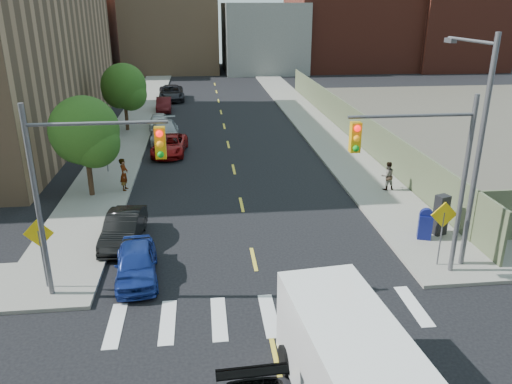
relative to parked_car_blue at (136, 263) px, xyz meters
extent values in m
cube|color=gray|center=(-3.15, 34.50, -0.58)|extent=(3.50, 73.00, 0.15)
cube|color=gray|center=(12.35, 34.50, -0.58)|extent=(3.50, 73.00, 0.15)
cube|color=#626949|center=(14.20, 21.00, 0.59)|extent=(0.12, 44.00, 2.50)
cube|color=#592319|center=(-17.40, 63.00, 5.34)|extent=(14.00, 18.00, 12.00)
cube|color=#8C6B4C|center=(-1.40, 65.00, 6.84)|extent=(14.00, 16.00, 15.00)
cube|color=gray|center=(12.60, 63.00, 4.34)|extent=(12.00, 16.00, 10.00)
cube|color=#592319|center=(26.60, 65.00, 7.34)|extent=(18.00, 18.00, 16.00)
cube|color=#592319|center=(42.60, 63.00, 8.34)|extent=(14.00, 16.00, 18.00)
cylinder|color=#59595E|center=(-2.90, -1.00, 2.84)|extent=(0.18, 0.18, 7.00)
cylinder|color=#59595E|center=(-0.65, -1.00, 5.64)|extent=(4.50, 0.12, 0.12)
cube|color=#E5A50C|center=(1.30, -1.00, 4.94)|extent=(0.35, 0.30, 1.05)
cylinder|color=#59595E|center=(12.10, -1.00, 2.84)|extent=(0.18, 0.18, 7.00)
cylinder|color=#59595E|center=(9.85, -1.00, 5.64)|extent=(4.50, 0.12, 0.12)
cube|color=#E5A50C|center=(7.90, -1.00, 4.94)|extent=(0.35, 0.30, 1.05)
cylinder|color=#59595E|center=(12.80, -0.50, 3.84)|extent=(0.20, 0.20, 9.00)
cylinder|color=#59595E|center=(12.80, 1.20, 7.94)|extent=(0.12, 3.50, 0.12)
cube|color=#59595E|center=(12.80, 2.80, 7.84)|extent=(0.25, 0.60, 0.18)
cylinder|color=#59595E|center=(-3.20, -0.50, 0.54)|extent=(0.06, 0.06, 2.40)
cube|color=yellow|center=(-3.20, -0.50, 1.64)|extent=(1.06, 0.04, 1.06)
cylinder|color=#59595E|center=(11.80, -0.50, 0.54)|extent=(0.06, 0.06, 2.40)
cube|color=yellow|center=(11.80, -0.50, 1.64)|extent=(1.06, 0.04, 1.06)
cylinder|color=#59595E|center=(-3.20, 13.00, 0.54)|extent=(0.06, 0.06, 2.40)
cube|color=yellow|center=(-3.20, 13.00, 1.64)|extent=(1.06, 0.04, 1.06)
cylinder|color=#332114|center=(-3.40, 9.00, 0.66)|extent=(0.28, 0.28, 2.64)
sphere|color=#254D16|center=(-3.40, 9.00, 3.06)|extent=(3.60, 3.60, 3.60)
sphere|color=#254D16|center=(-2.90, 8.70, 2.46)|extent=(2.64, 2.64, 2.64)
sphere|color=#254D16|center=(-3.80, 9.40, 2.64)|extent=(2.88, 2.88, 2.88)
cylinder|color=#332114|center=(-3.40, 24.00, 0.66)|extent=(0.28, 0.28, 2.64)
sphere|color=#254D16|center=(-3.40, 24.00, 3.06)|extent=(3.60, 3.60, 3.60)
sphere|color=#254D16|center=(-2.90, 23.70, 2.46)|extent=(2.64, 2.64, 2.64)
sphere|color=#254D16|center=(-3.80, 24.40, 2.64)|extent=(2.88, 2.88, 2.88)
imported|color=navy|center=(0.00, 0.00, 0.00)|extent=(1.92, 3.99, 1.32)
imported|color=black|center=(-0.90, 3.18, 0.02)|extent=(1.71, 4.18, 1.35)
imported|color=maroon|center=(0.40, 16.94, 0.00)|extent=(2.55, 4.89, 1.31)
imported|color=#A3A7AB|center=(-0.15, 20.57, 0.09)|extent=(2.41, 5.29, 1.50)
imported|color=white|center=(-0.90, 24.71, -0.02)|extent=(1.68, 3.81, 1.28)
imported|color=#3D0C0E|center=(-0.90, 31.98, 0.01)|extent=(1.54, 4.10, 1.34)
imported|color=black|center=(-0.46, 38.04, 0.13)|extent=(2.98, 5.85, 1.58)
cube|color=white|center=(6.10, -7.60, 0.77)|extent=(2.85, 6.12, 2.51)
cube|color=black|center=(5.88, -5.33, 1.11)|extent=(2.23, 1.57, 1.03)
cylinder|color=black|center=(4.83, -5.77, -0.26)|extent=(0.40, 0.89, 0.87)
cylinder|color=black|center=(6.99, -5.56, -0.26)|extent=(0.40, 0.89, 0.87)
cube|color=navy|center=(12.27, 1.83, 0.04)|extent=(0.69, 0.61, 1.10)
cylinder|color=navy|center=(12.27, 1.83, 0.62)|extent=(0.62, 0.44, 0.57)
cube|color=black|center=(13.12, 2.19, 0.42)|extent=(0.67, 0.61, 1.85)
imported|color=gray|center=(-1.70, 9.58, 0.40)|extent=(0.51, 0.71, 1.81)
imported|color=gray|center=(12.81, 8.01, 0.30)|extent=(0.86, 0.71, 1.61)
camera|label=1|loc=(2.68, -17.17, 9.24)|focal=35.00mm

